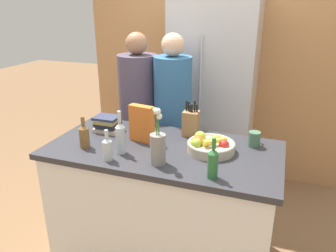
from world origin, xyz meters
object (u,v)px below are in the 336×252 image
at_px(knife_block, 191,123).
at_px(coffee_mug, 255,139).
at_px(fruit_bowl, 210,145).
at_px(bottle_oil, 213,162).
at_px(cereal_box, 142,124).
at_px(book_stack, 107,124).
at_px(bottle_vinegar, 84,135).
at_px(person_at_sink, 139,113).
at_px(bottle_wine, 120,137).
at_px(refrigerator, 213,97).
at_px(bottle_water, 107,148).
at_px(flower_vase, 158,146).
at_px(person_in_blue, 172,116).

height_order(knife_block, coffee_mug, knife_block).
xyz_separation_m(fruit_bowl, bottle_oil, (0.09, -0.33, 0.05)).
relative_size(fruit_bowl, cereal_box, 1.21).
bearing_deg(book_stack, cereal_box, -13.97).
height_order(bottle_vinegar, person_at_sink, person_at_sink).
height_order(bottle_oil, bottle_wine, bottle_wine).
xyz_separation_m(fruit_bowl, bottle_wine, (-0.54, -0.22, 0.07)).
bearing_deg(book_stack, fruit_bowl, -6.47).
relative_size(refrigerator, bottle_oil, 7.87).
distance_m(coffee_mug, bottle_oil, 0.55).
height_order(coffee_mug, bottle_water, bottle_water).
xyz_separation_m(cereal_box, bottle_oil, (0.58, -0.35, -0.03)).
bearing_deg(bottle_wine, cereal_box, 77.86).
height_order(flower_vase, bottle_vinegar, flower_vase).
bearing_deg(person_at_sink, fruit_bowl, -54.05).
bearing_deg(refrigerator, bottle_wine, -102.94).
height_order(bottle_oil, bottle_vinegar, bottle_oil).
relative_size(refrigerator, bottle_water, 9.41).
height_order(refrigerator, bottle_water, refrigerator).
relative_size(book_stack, bottle_water, 1.00).
bearing_deg(bottle_oil, fruit_bowl, 105.14).
bearing_deg(knife_block, person_at_sink, 147.84).
bearing_deg(book_stack, refrigerator, 60.94).
xyz_separation_m(fruit_bowl, flower_vase, (-0.26, -0.28, 0.08)).
height_order(fruit_bowl, flower_vase, flower_vase).
bearing_deg(cereal_box, fruit_bowl, -1.41).
xyz_separation_m(fruit_bowl, knife_block, (-0.20, 0.23, 0.05)).
xyz_separation_m(knife_block, person_at_sink, (-0.59, 0.37, -0.11)).
bearing_deg(bottle_vinegar, refrigerator, 66.75).
xyz_separation_m(refrigerator, flower_vase, (-0.03, -1.43, 0.08)).
bearing_deg(knife_block, coffee_mug, -5.03).
relative_size(flower_vase, bottle_vinegar, 1.66).
bearing_deg(fruit_bowl, flower_vase, -132.78).
xyz_separation_m(knife_block, bottle_water, (-0.38, -0.56, -0.02)).
relative_size(refrigerator, cereal_box, 7.30).
relative_size(flower_vase, bottle_water, 1.80).
distance_m(bottle_vinegar, person_in_blue, 0.88).
bearing_deg(person_in_blue, person_at_sink, 154.72).
bearing_deg(bottle_water, person_at_sink, 102.73).
bearing_deg(flower_vase, bottle_wine, 167.71).
relative_size(cereal_box, person_at_sink, 0.16).
relative_size(flower_vase, person_in_blue, 0.23).
relative_size(book_stack, person_in_blue, 0.13).
bearing_deg(fruit_bowl, refrigerator, 101.20).
relative_size(coffee_mug, bottle_water, 0.59).
bearing_deg(bottle_water, bottle_oil, 0.16).
xyz_separation_m(cereal_box, bottle_wine, (-0.05, -0.23, -0.02)).
relative_size(refrigerator, person_at_sink, 1.19).
xyz_separation_m(coffee_mug, book_stack, (-1.08, -0.09, 0.01)).
bearing_deg(coffee_mug, book_stack, -175.09).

